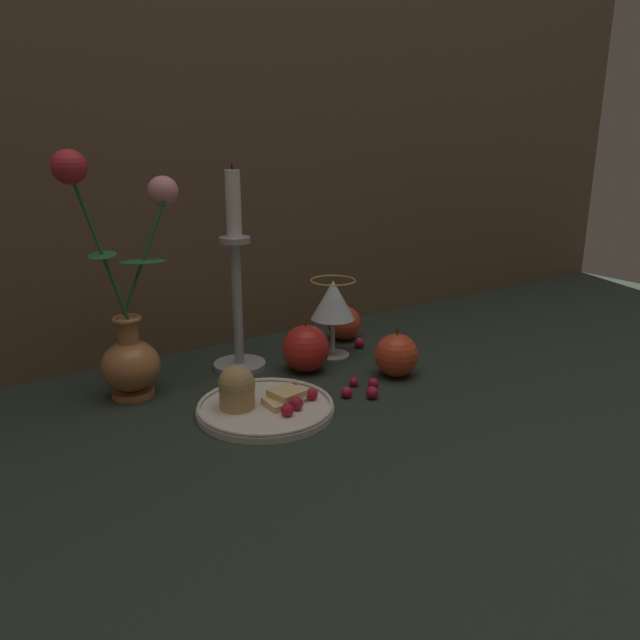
% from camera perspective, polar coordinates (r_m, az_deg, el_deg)
% --- Properties ---
extents(ground_plane, '(2.40, 2.40, 0.00)m').
position_cam_1_polar(ground_plane, '(1.04, -4.48, -5.93)').
color(ground_plane, '#232D23').
rests_on(ground_plane, ground).
extents(wall_back, '(2.40, 0.04, 1.20)m').
position_cam_1_polar(wall_back, '(1.20, -11.95, 26.05)').
color(wall_back, brown).
rests_on(wall_back, ground_plane).
extents(vase, '(0.19, 0.09, 0.38)m').
position_cam_1_polar(vase, '(1.00, -17.15, -0.41)').
color(vase, '#B77042').
rests_on(vase, ground_plane).
extents(plate_with_pastries, '(0.20, 0.20, 0.07)m').
position_cam_1_polar(plate_with_pastries, '(0.93, -5.55, -7.46)').
color(plate_with_pastries, silver).
rests_on(plate_with_pastries, ground_plane).
extents(wine_glass, '(0.08, 0.08, 0.14)m').
position_cam_1_polar(wine_glass, '(1.14, 1.19, 1.62)').
color(wine_glass, silver).
rests_on(wine_glass, ground_plane).
extents(candlestick, '(0.09, 0.09, 0.35)m').
position_cam_1_polar(candlestick, '(1.07, -7.61, 2.59)').
color(candlestick, '#A3A3A8').
rests_on(candlestick, ground_plane).
extents(apple_beside_vase, '(0.07, 0.07, 0.09)m').
position_cam_1_polar(apple_beside_vase, '(1.07, 7.00, -3.21)').
color(apple_beside_vase, '#D14223').
rests_on(apple_beside_vase, ground_plane).
extents(apple_near_glass, '(0.08, 0.08, 0.09)m').
position_cam_1_polar(apple_near_glass, '(1.08, -1.31, -2.63)').
color(apple_near_glass, red).
rests_on(apple_near_glass, ground_plane).
extents(apple_at_table_edge, '(0.07, 0.07, 0.08)m').
position_cam_1_polar(apple_at_table_edge, '(1.25, 2.23, -0.28)').
color(apple_at_table_edge, '#D14223').
rests_on(apple_at_table_edge, ground_plane).
extents(berry_near_plate, '(0.02, 0.02, 0.02)m').
position_cam_1_polar(berry_near_plate, '(1.21, 3.63, -2.09)').
color(berry_near_plate, '#AD192D').
rests_on(berry_near_plate, ground_plane).
extents(berry_front_center, '(0.02, 0.02, 0.02)m').
position_cam_1_polar(berry_front_center, '(1.02, 4.88, -5.79)').
color(berry_front_center, '#AD192D').
rests_on(berry_front_center, ground_plane).
extents(berry_by_glass_stem, '(0.02, 0.02, 0.02)m').
position_cam_1_polar(berry_by_glass_stem, '(0.98, 2.45, -6.63)').
color(berry_by_glass_stem, '#AD192D').
rests_on(berry_by_glass_stem, ground_plane).
extents(berry_under_candlestick, '(0.02, 0.02, 0.02)m').
position_cam_1_polar(berry_under_candlestick, '(1.03, 3.10, -5.65)').
color(berry_under_candlestick, '#AD192D').
rests_on(berry_under_candlestick, ground_plane).
extents(berry_far_right, '(0.02, 0.02, 0.02)m').
position_cam_1_polar(berry_far_right, '(0.98, 4.81, -6.63)').
color(berry_far_right, '#AD192D').
rests_on(berry_far_right, ground_plane).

